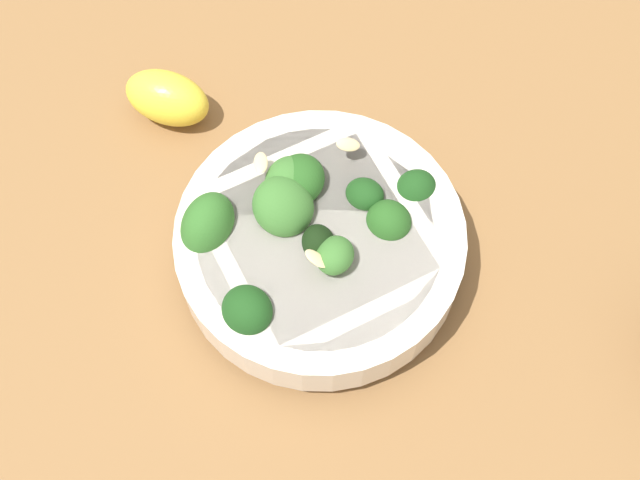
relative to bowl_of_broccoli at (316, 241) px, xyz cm
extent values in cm
cube|color=brown|center=(-3.92, 3.74, -5.88)|extent=(67.85, 67.85, 4.69)
cylinder|color=silver|center=(0.20, 0.28, -2.89)|extent=(11.47, 11.47, 1.29)
cylinder|color=silver|center=(0.20, 0.28, -0.31)|extent=(20.86, 20.86, 3.86)
cylinder|color=beige|center=(0.20, 0.28, 1.22)|extent=(17.56, 17.56, 0.80)
cylinder|color=#589D47|center=(-3.90, -1.62, 0.42)|extent=(1.98, 1.85, 1.29)
ellipsoid|color=#386B2B|center=(-3.90, -1.62, 2.02)|extent=(5.28, 5.79, 4.61)
cylinder|color=#589D47|center=(5.62, -5.12, -0.02)|extent=(2.11, 1.97, 1.42)
ellipsoid|color=#194216|center=(5.62, -5.12, 1.62)|extent=(5.31, 5.83, 4.67)
cylinder|color=#3C7A32|center=(-3.03, 7.52, -0.44)|extent=(1.78, 1.60, 1.41)
ellipsoid|color=#194216|center=(-3.03, 7.52, 1.01)|extent=(4.78, 4.75, 4.15)
cylinder|color=#589D47|center=(-2.55, 3.88, 0.40)|extent=(1.58, 1.58, 1.25)
ellipsoid|color=#194216|center=(-2.55, 3.88, 1.80)|extent=(4.07, 4.04, 2.77)
cylinder|color=#3C7A32|center=(-1.13, -7.63, -0.19)|extent=(2.26, 2.08, 1.81)
ellipsoid|color=#2D6023|center=(-1.13, -7.63, 1.62)|extent=(7.08, 5.54, 6.13)
cylinder|color=#2F662B|center=(-4.00, -0.92, 0.39)|extent=(1.89, 1.86, 1.60)
ellipsoid|color=#23511C|center=(-4.00, -0.92, 2.17)|extent=(5.44, 6.10, 4.88)
cylinder|color=#589D47|center=(1.13, 0.10, 0.75)|extent=(1.31, 1.39, 1.04)
ellipsoid|color=black|center=(1.13, 0.10, 1.99)|extent=(3.32, 3.37, 3.43)
cylinder|color=#2F662B|center=(-0.33, 5.23, -0.01)|extent=(1.90, 1.71, 1.56)
ellipsoid|color=#23511C|center=(-0.33, 5.23, 1.66)|extent=(4.77, 4.62, 3.26)
cylinder|color=#4A8F3C|center=(2.42, 1.12, 0.86)|extent=(1.54, 1.31, 1.78)
ellipsoid|color=#386B2B|center=(2.42, 1.12, 2.49)|extent=(4.07, 3.92, 3.83)
cylinder|color=#2F662B|center=(-1.72, -2.18, 0.52)|extent=(2.07, 2.10, 1.82)
ellipsoid|color=#386B2B|center=(-1.72, -2.18, 2.42)|extent=(6.84, 6.73, 4.55)
ellipsoid|color=#DBBC84|center=(2.94, -0.20, 3.31)|extent=(1.86, 1.99, 1.13)
ellipsoid|color=#DBBC84|center=(-5.78, 2.79, 3.48)|extent=(1.06, 1.92, 1.12)
ellipsoid|color=#DBBC84|center=(-4.90, -3.54, 3.31)|extent=(1.83, 1.05, 0.39)
ellipsoid|color=yellow|center=(-14.31, -10.93, -1.24)|extent=(6.76, 8.19, 4.58)
camera|label=1|loc=(26.17, -1.83, 54.74)|focal=47.03mm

